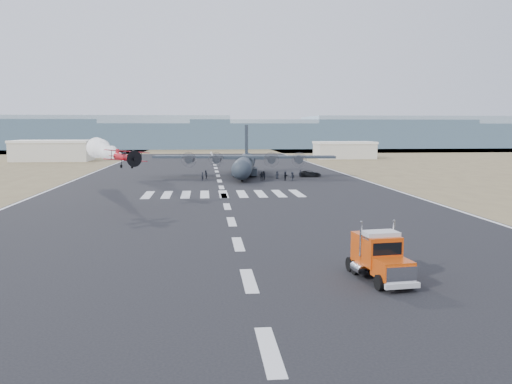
{
  "coord_description": "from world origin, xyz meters",
  "views": [
    {
      "loc": [
        -2.99,
        -36.52,
        10.53
      ],
      "look_at": [
        2.28,
        18.62,
        4.0
      ],
      "focal_mm": 38.0,
      "sensor_mm": 36.0,
      "label": 1
    }
  ],
  "objects": [
    {
      "name": "crew_f",
      "position": [
        13.37,
        72.04,
        0.89
      ],
      "size": [
        1.38,
        1.66,
        1.78
      ],
      "primitive_type": "imported",
      "rotation": [
        0.0,
        0.0,
        0.96
      ],
      "color": "black",
      "rests_on": "ground"
    },
    {
      "name": "ground",
      "position": [
        0.0,
        0.0,
        0.0
      ],
      "size": [
        500.0,
        500.0,
        0.0
      ],
      "primitive_type": "plane",
      "color": "black",
      "rests_on": "ground"
    },
    {
      "name": "hangar_left",
      "position": [
        -52.0,
        145.0,
        3.41
      ],
      "size": [
        24.5,
        14.5,
        6.7
      ],
      "color": "#B9B6A5",
      "rests_on": "ground"
    },
    {
      "name": "transport_aircraft",
      "position": [
        5.82,
        82.04,
        2.92
      ],
      "size": [
        39.29,
        32.26,
        11.33
      ],
      "rotation": [
        0.0,
        0.0,
        -0.12
      ],
      "color": "#202931",
      "rests_on": "ground"
    },
    {
      "name": "crew_g",
      "position": [
        17.56,
        78.45,
        0.79
      ],
      "size": [
        0.69,
        0.73,
        1.59
      ],
      "primitive_type": "imported",
      "rotation": [
        0.0,
        0.0,
        5.18
      ],
      "color": "black",
      "rests_on": "ground"
    },
    {
      "name": "aerobatic_biplane",
      "position": [
        -13.33,
        35.56,
        6.81
      ],
      "size": [
        6.01,
        5.62,
        2.54
      ],
      "rotation": [
        0.0,
        0.1,
        0.31
      ],
      "color": "red"
    },
    {
      "name": "ridge_seg_d",
      "position": [
        0.0,
        260.0,
        6.5
      ],
      "size": [
        150.0,
        50.0,
        13.0
      ],
      "primitive_type": "cube",
      "color": "#8196A4",
      "rests_on": "ground"
    },
    {
      "name": "crew_b",
      "position": [
        9.04,
        72.94,
        0.93
      ],
      "size": [
        0.62,
        0.94,
        1.86
      ],
      "primitive_type": "imported",
      "rotation": [
        0.0,
        0.0,
        4.64
      ],
      "color": "black",
      "rests_on": "ground"
    },
    {
      "name": "crew_a",
      "position": [
        -3.44,
        73.09,
        0.86
      ],
      "size": [
        0.67,
        0.75,
        1.72
      ],
      "primitive_type": "imported",
      "rotation": [
        0.0,
        0.0,
        5.0
      ],
      "color": "black",
      "rests_on": "ground"
    },
    {
      "name": "semi_truck",
      "position": [
        9.1,
        -0.53,
        1.69
      ],
      "size": [
        3.28,
        7.78,
        3.43
      ],
      "rotation": [
        0.0,
        0.0,
        0.12
      ],
      "color": "black",
      "rests_on": "ground"
    },
    {
      "name": "ridge_seg_f",
      "position": [
        130.0,
        260.0,
        8.5
      ],
      "size": [
        150.0,
        50.0,
        17.0
      ],
      "primitive_type": "cube",
      "color": "#8196A4",
      "rests_on": "ground"
    },
    {
      "name": "support_vehicle",
      "position": [
        20.04,
        80.03,
        0.68
      ],
      "size": [
        5.12,
        2.82,
        1.36
      ],
      "primitive_type": "imported",
      "rotation": [
        0.0,
        0.0,
        1.45
      ],
      "color": "black",
      "rests_on": "ground"
    },
    {
      "name": "smoke_trail",
      "position": [
        -21.32,
        60.83,
        7.05
      ],
      "size": [
        11.35,
        31.07,
        3.78
      ],
      "rotation": [
        0.0,
        0.0,
        0.31
      ],
      "color": "white"
    },
    {
      "name": "scrub_far",
      "position": [
        0.0,
        230.0,
        0.0
      ],
      "size": [
        500.0,
        80.0,
        0.0
      ],
      "primitive_type": "cube",
      "color": "brown",
      "rests_on": "ground"
    },
    {
      "name": "crew_d",
      "position": [
        8.44,
        71.43,
        0.94
      ],
      "size": [
        1.17,
        0.72,
        1.87
      ],
      "primitive_type": "imported",
      "rotation": [
        0.0,
        0.0,
        6.13
      ],
      "color": "black",
      "rests_on": "ground"
    },
    {
      "name": "runway_markings",
      "position": [
        0.0,
        60.0,
        0.01
      ],
      "size": [
        60.0,
        260.0,
        0.01
      ],
      "primitive_type": null,
      "color": "silver",
      "rests_on": "ground"
    },
    {
      "name": "crew_e",
      "position": [
        12.17,
        75.6,
        0.8
      ],
      "size": [
        0.91,
        0.81,
        1.59
      ],
      "primitive_type": "imported",
      "rotation": [
        0.0,
        0.0,
        2.6
      ],
      "color": "black",
      "rests_on": "ground"
    },
    {
      "name": "ridge_seg_c",
      "position": [
        -65.0,
        260.0,
        8.5
      ],
      "size": [
        150.0,
        50.0,
        17.0
      ],
      "primitive_type": "cube",
      "color": "#8196A4",
      "rests_on": "ground"
    },
    {
      "name": "crew_h",
      "position": [
        -2.76,
        77.23,
        0.88
      ],
      "size": [
        0.57,
        0.88,
        1.77
      ],
      "primitive_type": "imported",
      "rotation": [
        0.0,
        0.0,
        4.75
      ],
      "color": "black",
      "rests_on": "ground"
    },
    {
      "name": "crew_c",
      "position": [
        14.75,
        71.64,
        0.85
      ],
      "size": [
        1.19,
        1.06,
        1.7
      ],
      "primitive_type": "imported",
      "rotation": [
        0.0,
        0.0,
        3.77
      ],
      "color": "black",
      "rests_on": "ground"
    },
    {
      "name": "hangar_right",
      "position": [
        46.0,
        150.0,
        3.01
      ],
      "size": [
        20.5,
        12.5,
        5.9
      ],
      "color": "#B9B6A5",
      "rests_on": "ground"
    },
    {
      "name": "ridge_seg_e",
      "position": [
        65.0,
        260.0,
        7.5
      ],
      "size": [
        150.0,
        50.0,
        15.0
      ],
      "primitive_type": "cube",
      "color": "#8196A4",
      "rests_on": "ground"
    }
  ]
}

